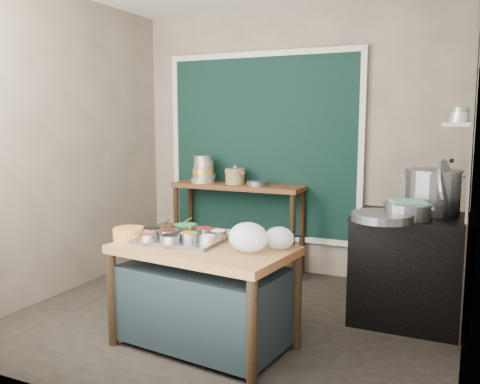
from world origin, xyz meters
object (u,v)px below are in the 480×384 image
at_px(back_counter, 238,227).
at_px(ceramic_crock, 235,177).
at_px(stove_block, 412,271).
at_px(prep_table, 204,297).
at_px(utensil_cup, 206,178).
at_px(yellow_basin, 129,234).
at_px(steamer, 407,211).
at_px(stock_pot, 433,192).
at_px(condiment_tray, 180,240).
at_px(saucepan, 275,238).

height_order(back_counter, ceramic_crock, ceramic_crock).
bearing_deg(stove_block, prep_table, -139.09).
bearing_deg(utensil_cup, stove_block, -17.78).
xyz_separation_m(stove_block, yellow_basin, (-1.89, -1.19, 0.37)).
height_order(utensil_cup, steamer, utensil_cup).
xyz_separation_m(prep_table, steamer, (1.26, 0.96, 0.57)).
bearing_deg(stock_pot, steamer, -115.66).
xyz_separation_m(back_counter, utensil_cup, (-0.40, 0.01, 0.52)).
bearing_deg(ceramic_crock, steamer, -25.15).
bearing_deg(steamer, utensil_cup, 158.21).
height_order(stove_block, yellow_basin, stove_block).
relative_size(prep_table, condiment_tray, 2.07).
bearing_deg(stock_pot, back_counter, 163.99).
bearing_deg(back_counter, saucepan, -57.11).
bearing_deg(condiment_tray, yellow_basin, -163.30).
bearing_deg(stove_block, ceramic_crock, 159.50).
height_order(prep_table, steamer, steamer).
relative_size(prep_table, saucepan, 5.89).
height_order(yellow_basin, ceramic_crock, ceramic_crock).
distance_m(back_counter, yellow_basin, 1.95).
xyz_separation_m(stove_block, steamer, (-0.04, -0.17, 0.52)).
relative_size(stock_pot, steamer, 1.21).
relative_size(stove_block, stock_pot, 1.96).
bearing_deg(ceramic_crock, condiment_tray, -77.11).
relative_size(utensil_cup, steamer, 0.38).
bearing_deg(condiment_tray, saucepan, 14.45).
bearing_deg(condiment_tray, ceramic_crock, 102.89).
height_order(stove_block, stock_pot, stock_pot).
bearing_deg(ceramic_crock, stove_block, -20.50).
xyz_separation_m(prep_table, utensil_cup, (-1.00, 1.86, 0.62)).
height_order(prep_table, back_counter, back_counter).
bearing_deg(ceramic_crock, saucepan, -56.31).
bearing_deg(utensil_cup, ceramic_crock, -2.51).
bearing_deg(utensil_cup, saucepan, -48.48).
height_order(back_counter, condiment_tray, back_counter).
height_order(prep_table, utensil_cup, utensil_cup).
relative_size(utensil_cup, ceramic_crock, 0.65).
xyz_separation_m(prep_table, saucepan, (0.46, 0.22, 0.43)).
xyz_separation_m(prep_table, ceramic_crock, (-0.63, 1.85, 0.65)).
bearing_deg(ceramic_crock, prep_table, -71.26).
xyz_separation_m(utensil_cup, steamer, (2.26, -0.90, -0.05)).
bearing_deg(steamer, stove_block, 77.73).
bearing_deg(yellow_basin, saucepan, 15.26).
bearing_deg(saucepan, ceramic_crock, 99.71).
height_order(condiment_tray, ceramic_crock, ceramic_crock).
bearing_deg(prep_table, condiment_tray, 174.40).
distance_m(condiment_tray, stock_pot, 2.07).
xyz_separation_m(back_counter, saucepan, (1.06, -1.64, 0.33)).
xyz_separation_m(condiment_tray, ceramic_crock, (-0.41, 1.80, 0.26)).
bearing_deg(stove_block, stock_pot, 52.40).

